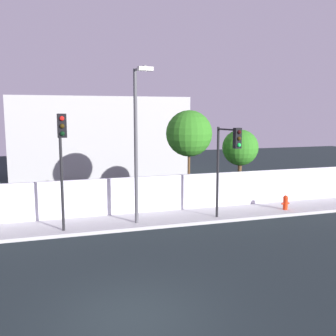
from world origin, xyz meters
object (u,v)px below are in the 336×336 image
(roadside_tree_rightmost, at_px, (240,148))
(traffic_light_center, at_px, (228,153))
(fire_hydrant, at_px, (285,202))
(traffic_light_right, at_px, (62,148))
(roadside_tree_midright, at_px, (189,134))
(street_lamp_curbside, at_px, (137,135))

(roadside_tree_rightmost, bearing_deg, traffic_light_center, -124.04)
(traffic_light_center, xyz_separation_m, fire_hydrant, (3.79, 0.98, -2.76))
(traffic_light_right, bearing_deg, roadside_tree_rightmost, 22.33)
(traffic_light_center, relative_size, roadside_tree_midright, 0.82)
(fire_hydrant, bearing_deg, street_lamp_curbside, -178.18)
(traffic_light_center, height_order, street_lamp_curbside, street_lamp_curbside)
(traffic_light_right, height_order, roadside_tree_rightmost, traffic_light_right)
(traffic_light_center, distance_m, street_lamp_curbside, 4.18)
(street_lamp_curbside, bearing_deg, fire_hydrant, 1.82)
(traffic_light_right, distance_m, roadside_tree_midright, 8.03)
(roadside_tree_midright, bearing_deg, traffic_light_center, -85.19)
(traffic_light_center, height_order, roadside_tree_rightmost, traffic_light_center)
(traffic_light_right, relative_size, fire_hydrant, 6.60)
(traffic_light_right, height_order, roadside_tree_midright, roadside_tree_midright)
(traffic_light_right, relative_size, roadside_tree_rightmost, 1.19)
(street_lamp_curbside, xyz_separation_m, fire_hydrant, (7.82, 0.25, -3.59))
(fire_hydrant, distance_m, roadside_tree_midright, 6.22)
(traffic_light_center, bearing_deg, roadside_tree_midright, 94.81)
(traffic_light_center, bearing_deg, traffic_light_right, 179.89)
(fire_hydrant, xyz_separation_m, roadside_tree_rightmost, (-0.99, 3.16, 2.53))
(street_lamp_curbside, bearing_deg, traffic_light_center, -10.22)
(traffic_light_right, bearing_deg, fire_hydrant, 4.99)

